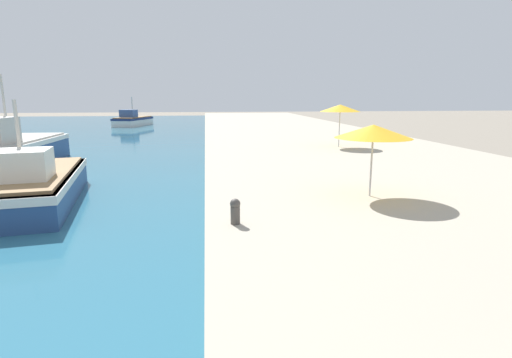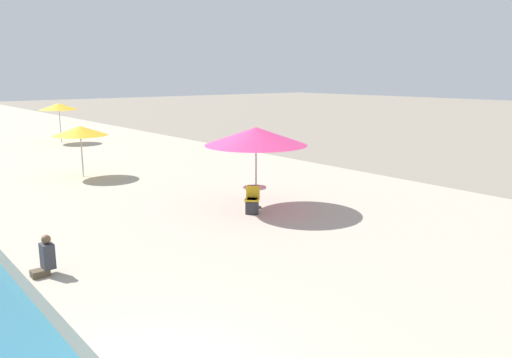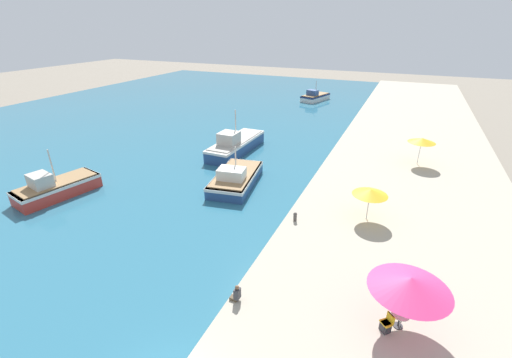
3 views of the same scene
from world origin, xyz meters
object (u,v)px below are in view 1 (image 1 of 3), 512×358
cafe_umbrella_striped (340,108)px  mooring_bollard (235,210)px  fishing_boat_mid (23,185)px  fishing_boat_distant (133,120)px  cafe_umbrella_white (373,131)px  fishing_boat_far (8,151)px

cafe_umbrella_striped → mooring_bollard: 16.83m
mooring_bollard → fishing_boat_mid: bearing=147.7°
fishing_boat_mid → fishing_boat_distant: size_ratio=1.11×
cafe_umbrella_white → mooring_bollard: 5.38m
fishing_boat_mid → mooring_bollard: 8.08m
cafe_umbrella_striped → fishing_boat_distant: bearing=122.7°
cafe_umbrella_striped → fishing_boat_far: bearing=-170.4°
fishing_boat_mid → fishing_boat_far: fishing_boat_far is taller
fishing_boat_far → cafe_umbrella_white: fishing_boat_far is taller
fishing_boat_distant → mooring_bollard: size_ratio=10.19×
fishing_boat_far → cafe_umbrella_striped: fishing_boat_far is taller
fishing_boat_distant → mooring_bollard: bearing=-60.2°
fishing_boat_distant → mooring_bollard: 43.04m
fishing_boat_distant → cafe_umbrella_white: (14.22, -39.60, 1.84)m
fishing_boat_distant → mooring_bollard: (9.70, -41.94, 0.11)m
cafe_umbrella_striped → mooring_bollard: cafe_umbrella_striped is taller
cafe_umbrella_white → mooring_bollard: cafe_umbrella_white is taller
cafe_umbrella_striped → mooring_bollard: bearing=-117.4°
fishing_boat_mid → cafe_umbrella_white: bearing=-19.4°
fishing_boat_distant → cafe_umbrella_striped: bearing=-40.5°
fishing_boat_mid → cafe_umbrella_striped: (14.51, 10.50, 2.19)m
fishing_boat_mid → cafe_umbrella_white: (11.35, -1.98, 1.84)m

